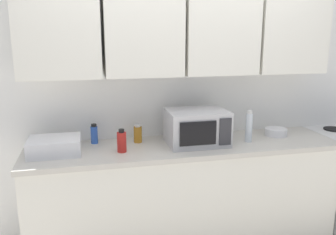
# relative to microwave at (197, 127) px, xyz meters

# --- Properties ---
(wall_back_with_cabinets) EXTENTS (3.41, 0.38, 2.60)m
(wall_back_with_cabinets) POSITION_rel_microwave_xyz_m (-0.09, 0.24, 0.54)
(wall_back_with_cabinets) COLOR white
(wall_back_with_cabinets) RESTS_ON ground_plane
(counter_run) EXTENTS (2.54, 0.63, 0.90)m
(counter_run) POSITION_rel_microwave_xyz_m (-0.09, 0.01, -0.59)
(counter_run) COLOR white
(counter_run) RESTS_ON ground_plane
(microwave) EXTENTS (0.48, 0.37, 0.28)m
(microwave) POSITION_rel_microwave_xyz_m (0.00, 0.00, 0.00)
(microwave) COLOR #B7B7BC
(microwave) RESTS_ON counter_run
(dish_rack) EXTENTS (0.38, 0.30, 0.12)m
(dish_rack) POSITION_rel_microwave_xyz_m (-1.11, 0.01, -0.08)
(dish_rack) COLOR silver
(dish_rack) RESTS_ON counter_run
(bottle_clear_tall) EXTENTS (0.06, 0.06, 0.27)m
(bottle_clear_tall) POSITION_rel_microwave_xyz_m (0.44, -0.04, -0.01)
(bottle_clear_tall) COLOR silver
(bottle_clear_tall) RESTS_ON counter_run
(bottle_red_sauce) EXTENTS (0.07, 0.07, 0.18)m
(bottle_red_sauce) POSITION_rel_microwave_xyz_m (-0.62, -0.07, -0.06)
(bottle_red_sauce) COLOR red
(bottle_red_sauce) RESTS_ON counter_run
(bottle_amber_vinegar) EXTENTS (0.07, 0.07, 0.15)m
(bottle_amber_vinegar) POSITION_rel_microwave_xyz_m (-0.46, 0.15, -0.07)
(bottle_amber_vinegar) COLOR #AD701E
(bottle_amber_vinegar) RESTS_ON counter_run
(bottle_blue_cleaner) EXTENTS (0.06, 0.06, 0.16)m
(bottle_blue_cleaner) POSITION_rel_microwave_xyz_m (-0.81, 0.20, -0.06)
(bottle_blue_cleaner) COLOR #2D56B7
(bottle_blue_cleaner) RESTS_ON counter_run
(bowl_ceramic_small) EXTENTS (0.19, 0.19, 0.06)m
(bowl_ceramic_small) POSITION_rel_microwave_xyz_m (0.76, 0.08, -0.11)
(bowl_ceramic_small) COLOR silver
(bowl_ceramic_small) RESTS_ON counter_run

